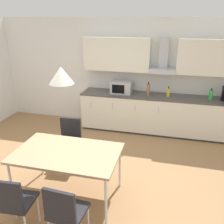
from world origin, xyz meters
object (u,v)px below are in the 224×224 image
at_px(chair_far_left, 69,137).
at_px(pendant_lamp, 61,75).
at_px(microwave, 121,87).
at_px(bottle_yellow, 168,92).
at_px(dining_table, 67,155).
at_px(chair_near_left, 13,200).
at_px(bottle_brown, 148,90).
at_px(bottle_green, 211,95).
at_px(chair_near_right, 65,210).

distance_m(chair_far_left, pendant_lamp, 1.63).
xyz_separation_m(microwave, bottle_yellow, (1.08, -0.01, -0.04)).
distance_m(dining_table, chair_near_left, 0.93).
bearing_deg(microwave, chair_near_left, -99.07).
bearing_deg(chair_far_left, bottle_yellow, 47.24).
xyz_separation_m(bottle_yellow, bottle_brown, (-0.45, -0.02, 0.03)).
height_order(bottle_green, chair_near_right, bottle_green).
xyz_separation_m(bottle_green, chair_near_right, (-1.87, -3.49, -0.46)).
relative_size(bottle_yellow, chair_near_right, 0.28).
relative_size(microwave, chair_near_left, 0.55).
relative_size(bottle_brown, dining_table, 0.21).
distance_m(microwave, bottle_yellow, 1.08).
relative_size(dining_table, chair_far_left, 1.73).
distance_m(bottle_brown, bottle_green, 1.35).
height_order(chair_near_right, chair_near_left, same).
bearing_deg(dining_table, bottle_yellow, 63.67).
bearing_deg(chair_near_left, bottle_green, 54.05).
relative_size(dining_table, pendant_lamp, 4.70).
height_order(bottle_yellow, chair_far_left, bottle_yellow).
height_order(dining_table, chair_near_right, chair_near_right).
distance_m(bottle_brown, chair_near_left, 3.69).
relative_size(microwave, chair_far_left, 0.55).
relative_size(bottle_brown, chair_near_right, 0.36).
relative_size(chair_near_right, chair_far_left, 1.00).
height_order(bottle_yellow, pendant_lamp, pendant_lamp).
xyz_separation_m(bottle_green, pendant_lamp, (-2.20, -2.64, 0.88)).
bearing_deg(chair_near_left, bottle_yellow, 64.85).
height_order(microwave, chair_near_left, microwave).
bearing_deg(bottle_brown, bottle_green, 1.31).
bearing_deg(chair_near_right, pendant_lamp, 111.37).
height_order(chair_far_left, chair_near_left, same).
relative_size(chair_near_left, pendant_lamp, 2.72).
xyz_separation_m(bottle_brown, chair_near_right, (-0.52, -3.46, -0.49)).
bearing_deg(chair_near_right, bottle_brown, 81.43).
bearing_deg(bottle_green, bottle_brown, -178.69).
bearing_deg(chair_far_left, dining_table, -68.00).
bearing_deg(chair_near_right, chair_near_left, 180.00).
bearing_deg(pendant_lamp, dining_table, 116.57).
distance_m(chair_near_right, chair_far_left, 1.83).
bearing_deg(bottle_yellow, bottle_green, 0.88).
relative_size(chair_far_left, pendant_lamp, 2.72).
bearing_deg(pendant_lamp, bottle_green, 50.21).
distance_m(bottle_yellow, chair_near_left, 3.87).
height_order(microwave, dining_table, microwave).
xyz_separation_m(microwave, bottle_brown, (0.63, -0.03, -0.01)).
bearing_deg(bottle_yellow, chair_near_left, -115.15).
relative_size(microwave, dining_table, 0.32).
distance_m(bottle_green, chair_near_right, 3.99).
bearing_deg(chair_near_left, dining_table, 68.65).
relative_size(bottle_green, chair_near_left, 0.28).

